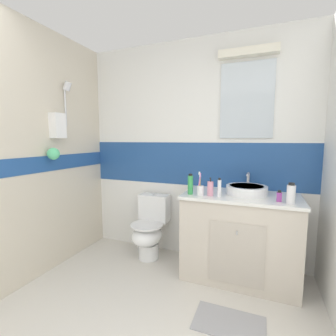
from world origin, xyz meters
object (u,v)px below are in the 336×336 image
(toilet, at_px, (150,229))
(perfume_flask_small, at_px, (279,196))
(sink_basin, at_px, (246,189))
(toothbrush_cup, at_px, (200,189))
(mouthwash_bottle, at_px, (291,194))
(soap_dispenser, at_px, (210,188))
(shampoo_bottle_tall, at_px, (190,184))
(toothpaste_tube_upright, at_px, (219,188))

(toilet, distance_m, perfume_flask_small, 1.47)
(sink_basin, bearing_deg, toilet, 179.94)
(sink_basin, bearing_deg, toothbrush_cup, -153.60)
(mouthwash_bottle, bearing_deg, toothbrush_cup, 178.04)
(soap_dispenser, bearing_deg, shampoo_bottle_tall, -178.11)
(perfume_flask_small, bearing_deg, shampoo_bottle_tall, -179.62)
(perfume_flask_small, distance_m, toothpaste_tube_upright, 0.51)
(perfume_flask_small, height_order, mouthwash_bottle, mouthwash_bottle)
(sink_basin, xyz_separation_m, soap_dispenser, (-0.32, -0.20, 0.02))
(toothbrush_cup, bearing_deg, soap_dispenser, 4.51)
(toothbrush_cup, xyz_separation_m, toothpaste_tube_upright, (0.18, -0.00, 0.03))
(sink_basin, bearing_deg, mouthwash_bottle, -32.16)
(toilet, xyz_separation_m, soap_dispenser, (0.75, -0.20, 0.57))
(soap_dispenser, distance_m, shampoo_bottle_tall, 0.20)
(sink_basin, xyz_separation_m, toilet, (-1.07, 0.00, -0.55))
(toilet, height_order, soap_dispenser, soap_dispenser)
(sink_basin, relative_size, toilet, 0.59)
(soap_dispenser, bearing_deg, mouthwash_bottle, -2.85)
(shampoo_bottle_tall, distance_m, toothpaste_tube_upright, 0.28)
(toilet, relative_size, soap_dispenser, 4.15)
(shampoo_bottle_tall, relative_size, toothpaste_tube_upright, 1.13)
(toilet, bearing_deg, mouthwash_bottle, -9.23)
(toothbrush_cup, distance_m, shampoo_bottle_tall, 0.11)
(toothbrush_cup, height_order, toothpaste_tube_upright, toothbrush_cup)
(sink_basin, height_order, shampoo_bottle_tall, shampoo_bottle_tall)
(toilet, bearing_deg, perfume_flask_small, -8.44)
(toilet, distance_m, mouthwash_bottle, 1.57)
(toilet, height_order, mouthwash_bottle, mouthwash_bottle)
(toilet, xyz_separation_m, toothbrush_cup, (0.65, -0.21, 0.56))
(shampoo_bottle_tall, height_order, toothpaste_tube_upright, shampoo_bottle_tall)
(toothbrush_cup, relative_size, toothpaste_tube_upright, 1.28)
(sink_basin, distance_m, perfume_flask_small, 0.34)
(toilet, bearing_deg, toothpaste_tube_upright, -14.12)
(mouthwash_bottle, bearing_deg, soap_dispenser, 177.15)
(perfume_flask_small, height_order, toothpaste_tube_upright, toothpaste_tube_upright)
(toilet, relative_size, perfume_flask_small, 7.36)
(shampoo_bottle_tall, bearing_deg, mouthwash_bottle, -1.80)
(soap_dispenser, height_order, shampoo_bottle_tall, shampoo_bottle_tall)
(toothbrush_cup, height_order, shampoo_bottle_tall, toothbrush_cup)
(toothpaste_tube_upright, bearing_deg, shampoo_bottle_tall, 179.04)
(toilet, bearing_deg, toothbrush_cup, -17.55)
(soap_dispenser, bearing_deg, sink_basin, 31.86)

